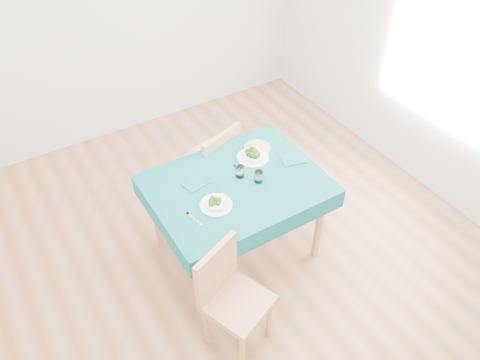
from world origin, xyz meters
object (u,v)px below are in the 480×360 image
chair_near (238,298)px  chair_far (205,153)px  bowl_far (253,154)px  bowl_near (216,202)px  side_plate (257,148)px  table (237,218)px

chair_near → chair_far: size_ratio=0.87×
chair_far → bowl_far: bearing=90.8°
bowl_near → bowl_far: bearing=31.6°
chair_far → side_plate: 0.53m
side_plate → bowl_far: bearing=-138.4°
chair_far → side_plate: size_ratio=5.15×
chair_near → table: bearing=38.0°
chair_near → bowl_near: (0.17, 0.57, 0.31)m
bowl_near → chair_far: bearing=67.4°
table → bowl_far: 0.53m
chair_near → chair_far: (0.50, 1.38, 0.07)m
table → bowl_near: 0.50m
bowl_near → side_plate: bearing=33.4°
table → bowl_near: bowl_near is taller
chair_far → bowl_near: 0.90m
table → chair_near: chair_near is taller
bowl_far → bowl_near: bearing=-148.4°
table → bowl_near: (-0.25, -0.13, 0.41)m
chair_near → side_plate: chair_near is taller
table → bowl_far: (0.26, 0.18, 0.42)m
table → side_plate: size_ratio=5.93×
bowl_near → table: bearing=27.2°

